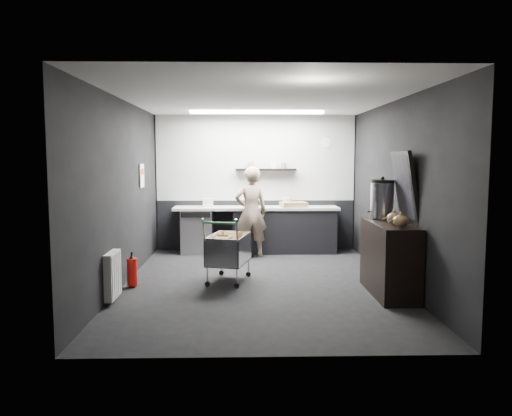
{
  "coord_description": "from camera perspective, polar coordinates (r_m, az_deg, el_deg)",
  "views": [
    {
      "loc": [
        -0.25,
        -7.25,
        1.87
      ],
      "look_at": [
        -0.05,
        0.4,
        1.08
      ],
      "focal_mm": 35.0,
      "sensor_mm": 36.0,
      "label": 1
    }
  ],
  "objects": [
    {
      "name": "radiator",
      "position": [
        6.75,
        -16.07,
        -7.38
      ],
      "size": [
        0.1,
        0.5,
        0.6
      ],
      "primitive_type": "cube",
      "color": "white",
      "rests_on": "wall_left"
    },
    {
      "name": "shopping_cart",
      "position": [
        7.51,
        -3.18,
        -4.99
      ],
      "size": [
        0.71,
        0.99,
        0.96
      ],
      "color": "silver",
      "rests_on": "floor"
    },
    {
      "name": "poster_red_band",
      "position": [
        8.73,
        -12.9,
        4.07
      ],
      "size": [
        0.02,
        0.22,
        0.1
      ],
      "primitive_type": "cube",
      "color": "red",
      "rests_on": "poster"
    },
    {
      "name": "wall_front",
      "position": [
        4.54,
        1.69,
        -0.69
      ],
      "size": [
        5.5,
        0.0,
        5.5
      ],
      "primitive_type": "plane",
      "rotation": [
        -1.57,
        0.0,
        0.0
      ],
      "color": "black",
      "rests_on": "floor"
    },
    {
      "name": "cardboard_box",
      "position": [
        9.72,
        4.31,
        0.4
      ],
      "size": [
        0.54,
        0.45,
        0.1
      ],
      "primitive_type": "cube",
      "rotation": [
        0.0,
        0.0,
        0.18
      ],
      "color": "olive",
      "rests_on": "prep_counter"
    },
    {
      "name": "wall_back",
      "position": [
        10.02,
        -0.04,
        2.88
      ],
      "size": [
        5.5,
        0.0,
        5.5
      ],
      "primitive_type": "plane",
      "rotation": [
        1.57,
        0.0,
        0.0
      ],
      "color": "black",
      "rests_on": "floor"
    },
    {
      "name": "pink_tub",
      "position": [
        9.75,
        3.63,
        0.67
      ],
      "size": [
        0.18,
        0.18,
        0.18
      ],
      "primitive_type": "cylinder",
      "color": "beige",
      "rests_on": "prep_counter"
    },
    {
      "name": "wall_left",
      "position": [
        7.48,
        -15.01,
        1.68
      ],
      "size": [
        0.0,
        5.5,
        5.5
      ],
      "primitive_type": "plane",
      "rotation": [
        1.57,
        0.0,
        1.57
      ],
      "color": "black",
      "rests_on": "floor"
    },
    {
      "name": "prep_counter",
      "position": [
        9.78,
        0.8,
        -2.44
      ],
      "size": [
        3.2,
        0.61,
        0.9
      ],
      "color": "black",
      "rests_on": "floor"
    },
    {
      "name": "ceiling_strip",
      "position": [
        9.14,
        0.1,
        10.88
      ],
      "size": [
        2.4,
        0.2,
        0.04
      ],
      "primitive_type": "cube",
      "color": "white",
      "rests_on": "ceiling"
    },
    {
      "name": "fire_extinguisher",
      "position": [
        7.44,
        -13.96,
        -6.99
      ],
      "size": [
        0.15,
        0.15,
        0.49
      ],
      "color": "red",
      "rests_on": "floor"
    },
    {
      "name": "person",
      "position": [
        9.28,
        -0.57,
        -0.47
      ],
      "size": [
        0.69,
        0.53,
        1.69
      ],
      "primitive_type": "imported",
      "rotation": [
        0.0,
        0.0,
        3.37
      ],
      "color": "#BDAE96",
      "rests_on": "floor"
    },
    {
      "name": "ceiling",
      "position": [
        7.31,
        0.51,
        12.39
      ],
      "size": [
        5.5,
        5.5,
        0.0
      ],
      "primitive_type": "plane",
      "rotation": [
        3.14,
        0.0,
        0.0
      ],
      "color": "silver",
      "rests_on": "wall_back"
    },
    {
      "name": "poster",
      "position": [
        8.73,
        -12.92,
        3.62
      ],
      "size": [
        0.02,
        0.3,
        0.4
      ],
      "primitive_type": "cube",
      "color": "white",
      "rests_on": "wall_left"
    },
    {
      "name": "floating_shelf",
      "position": [
        9.89,
        1.14,
        4.41
      ],
      "size": [
        1.2,
        0.22,
        0.04
      ],
      "primitive_type": "cube",
      "color": "black",
      "rests_on": "wall_back"
    },
    {
      "name": "sideboard",
      "position": [
        7.05,
        15.05,
        -4.57
      ],
      "size": [
        0.56,
        1.3,
        1.95
      ],
      "color": "black",
      "rests_on": "floor"
    },
    {
      "name": "wall_right",
      "position": [
        7.61,
        15.73,
        1.73
      ],
      "size": [
        0.0,
        5.5,
        5.5
      ],
      "primitive_type": "plane",
      "rotation": [
        1.57,
        0.0,
        -1.57
      ],
      "color": "black",
      "rests_on": "floor"
    },
    {
      "name": "wall_clock",
      "position": [
        10.11,
        7.99,
        7.39
      ],
      "size": [
        0.2,
        0.03,
        0.2
      ],
      "primitive_type": "cylinder",
      "rotation": [
        1.57,
        0.0,
        0.0
      ],
      "color": "white",
      "rests_on": "wall_back"
    },
    {
      "name": "dado_panel",
      "position": [
        10.08,
        -0.04,
        -1.95
      ],
      "size": [
        3.95,
        0.02,
        1.0
      ],
      "primitive_type": "cube",
      "color": "black",
      "rests_on": "wall_back"
    },
    {
      "name": "white_container",
      "position": [
        9.69,
        -5.51,
        0.59
      ],
      "size": [
        0.19,
        0.15,
        0.17
      ],
      "primitive_type": "cube",
      "rotation": [
        0.0,
        0.0,
        0.02
      ],
      "color": "white",
      "rests_on": "prep_counter"
    },
    {
      "name": "floor",
      "position": [
        7.49,
        0.49,
        -8.58
      ],
      "size": [
        5.5,
        5.5,
        0.0
      ],
      "primitive_type": "plane",
      "color": "black",
      "rests_on": "ground"
    },
    {
      "name": "kitchen_wall_panel",
      "position": [
        9.99,
        -0.04,
        5.74
      ],
      "size": [
        3.95,
        0.02,
        1.7
      ],
      "primitive_type": "cube",
      "color": "#B0B0AC",
      "rests_on": "wall_back"
    }
  ]
}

